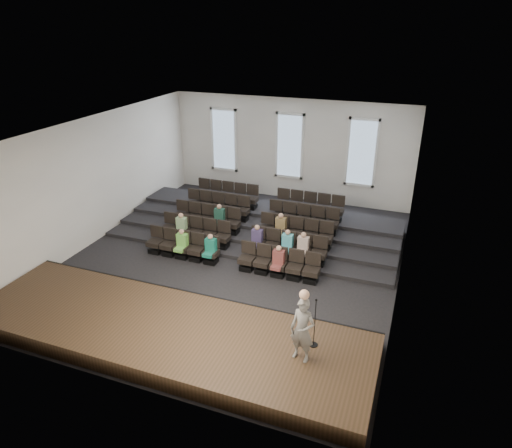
# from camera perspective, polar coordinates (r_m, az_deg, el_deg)

# --- Properties ---
(ground) EXTENTS (14.00, 14.00, 0.00)m
(ground) POSITION_cam_1_polar(r_m,az_deg,el_deg) (17.52, -2.64, -4.38)
(ground) COLOR black
(ground) RESTS_ON ground
(ceiling) EXTENTS (12.00, 14.00, 0.02)m
(ceiling) POSITION_cam_1_polar(r_m,az_deg,el_deg) (15.74, -2.99, 11.82)
(ceiling) COLOR white
(ceiling) RESTS_ON ground
(wall_back) EXTENTS (12.00, 0.04, 5.00)m
(wall_back) POSITION_cam_1_polar(r_m,az_deg,el_deg) (22.76, 4.23, 9.24)
(wall_back) COLOR white
(wall_back) RESTS_ON ground
(wall_front) EXTENTS (12.00, 0.04, 5.00)m
(wall_front) POSITION_cam_1_polar(r_m,az_deg,el_deg) (11.08, -17.39, -9.25)
(wall_front) COLOR white
(wall_front) RESTS_ON ground
(wall_left) EXTENTS (0.04, 14.00, 5.00)m
(wall_left) POSITION_cam_1_polar(r_m,az_deg,el_deg) (19.52, -19.35, 5.32)
(wall_left) COLOR white
(wall_left) RESTS_ON ground
(wall_right) EXTENTS (0.04, 14.00, 5.00)m
(wall_right) POSITION_cam_1_polar(r_m,az_deg,el_deg) (15.28, 18.44, 0.24)
(wall_right) COLOR white
(wall_right) RESTS_ON ground
(stage) EXTENTS (11.80, 3.60, 0.50)m
(stage) POSITION_cam_1_polar(r_m,az_deg,el_deg) (13.61, -11.28, -13.10)
(stage) COLOR #3E291A
(stage) RESTS_ON ground
(stage_lip) EXTENTS (11.80, 0.06, 0.52)m
(stage_lip) POSITION_cam_1_polar(r_m,az_deg,el_deg) (14.84, -7.74, -9.31)
(stage_lip) COLOR black
(stage_lip) RESTS_ON ground
(risers) EXTENTS (11.80, 4.80, 0.60)m
(risers) POSITION_cam_1_polar(r_m,az_deg,el_deg) (20.08, 0.88, 0.19)
(risers) COLOR black
(risers) RESTS_ON ground
(seating_rows) EXTENTS (6.80, 4.70, 1.67)m
(seating_rows) POSITION_cam_1_polar(r_m,az_deg,el_deg) (18.49, -0.82, -0.38)
(seating_rows) COLOR black
(seating_rows) RESTS_ON ground
(windows) EXTENTS (8.44, 0.10, 3.24)m
(windows) POSITION_cam_1_polar(r_m,az_deg,el_deg) (22.65, 4.20, 9.69)
(windows) COLOR white
(windows) RESTS_ON wall_back
(audience) EXTENTS (5.45, 2.64, 1.10)m
(audience) POSITION_cam_1_polar(r_m,az_deg,el_deg) (17.35, -1.61, -1.65)
(audience) COLOR #74C950
(audience) RESTS_ON seating_rows
(speaker) EXTENTS (0.72, 0.55, 1.77)m
(speaker) POSITION_cam_1_polar(r_m,az_deg,el_deg) (11.63, 5.83, -13.06)
(speaker) COLOR slate
(speaker) RESTS_ON stage
(mic_stand) EXTENTS (0.24, 0.24, 1.46)m
(mic_stand) POSITION_cam_1_polar(r_m,az_deg,el_deg) (12.35, 7.28, -13.21)
(mic_stand) COLOR black
(mic_stand) RESTS_ON stage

